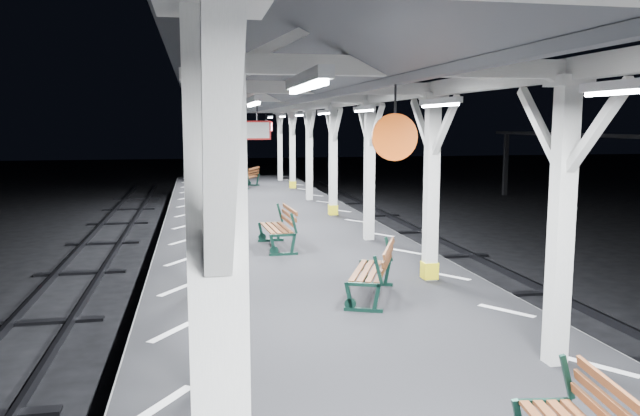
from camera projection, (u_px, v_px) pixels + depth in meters
name	position (u px, v px, depth m)	size (l,w,h in m)	color
ground	(347.00, 388.00, 9.01)	(120.00, 120.00, 0.00)	black
platform	(348.00, 355.00, 8.94)	(6.00, 50.00, 1.00)	black
hazard_stripes_left	(171.00, 332.00, 8.39)	(1.00, 48.00, 0.01)	silver
hazard_stripes_right	(506.00, 311.00, 9.35)	(1.00, 48.00, 0.01)	silver
canopy	(350.00, 66.00, 8.38)	(5.40, 49.00, 4.65)	silver
bench_mid	(376.00, 270.00, 9.98)	(1.18, 1.72, 0.88)	#0F2E25
bench_far	(281.00, 226.00, 14.00)	(0.72, 1.73, 0.92)	#0F2E25
bench_extra	(250.00, 177.00, 27.24)	(1.17, 1.74, 0.89)	#0F2E25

